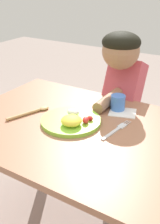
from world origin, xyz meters
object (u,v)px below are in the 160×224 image
Objects in this scene: spoon at (32,112)px; person at (122,109)px; fork at (116,130)px; drinking_cup at (118,103)px; plate at (72,120)px.

spoon is 0.20× the size of person.
drinking_cup is (-0.08, 0.18, 0.04)m from fork.
fork is at bearing -66.74° from drinking_cup.
person is (0.27, 0.46, -0.11)m from spoon.
plate is 0.26m from drinking_cup.
plate is 0.25× the size of person.
person reaches higher than plate.
drinking_cup is at bearing 32.25° from fork.
plate is at bearing 112.94° from fork.
fork is 0.42m from spoon.
drinking_cup is at bearing 106.31° from person.
fork is 0.44m from person.
person is at bearing 83.21° from plate.
spoon reaches higher than fork.
plate is 1.31× the size of fork.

